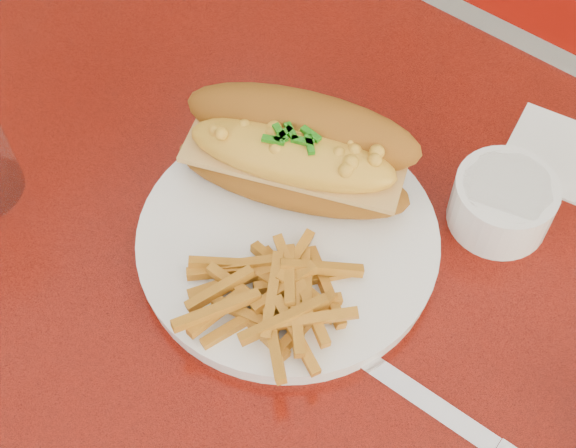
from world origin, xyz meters
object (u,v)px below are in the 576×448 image
Objects in this scene: mac_hoagie at (296,152)px; gravy_ramekin at (503,202)px; sauce_cup_left at (297,131)px; fork at (262,281)px; knife at (485,440)px; diner_table at (354,393)px; dinner_plate at (288,241)px.

mac_hoagie is 2.31× the size of gravy_ramekin.
fork is at bearing -61.88° from sauce_cup_left.
gravy_ramekin reaches higher than knife.
diner_table is 4.92× the size of mac_hoagie.
dinner_plate reaches higher than diner_table.
gravy_ramekin is at bearing 79.14° from diner_table.
dinner_plate is (-0.10, 0.02, 0.17)m from diner_table.
fork is 0.57× the size of knife.
fork is at bearing -160.29° from diner_table.
dinner_plate is 2.34× the size of fork.
knife is (0.31, -0.15, -0.01)m from sauce_cup_left.
fork is 2.09× the size of sauce_cup_left.
diner_table is 0.21m from fork.
gravy_ramekin is 1.70× the size of sauce_cup_left.
dinner_plate is 2.87× the size of gravy_ramekin.
dinner_plate is at bearing 169.78° from diner_table.
gravy_ramekin reaches higher than sauce_cup_left.
mac_hoagie is 0.30m from knife.
sauce_cup_left is at bearing 124.49° from dinner_plate.
knife is at bearing -114.32° from fork.
gravy_ramekin is at bearing 7.45° from mac_hoagie.
knife is at bearing -41.70° from mac_hoagie.
diner_table is at bearing -100.86° from gravy_ramekin.
dinner_plate is at bearing -132.26° from gravy_ramekin.
fork is at bearing -77.39° from dinner_plate.
mac_hoagie is 0.20m from gravy_ramekin.
knife is at bearing -62.26° from gravy_ramekin.
diner_table is at bearing 167.26° from knife.
diner_table is 0.28m from sauce_cup_left.
sauce_cup_left is at bearing 152.70° from knife.
fork is at bearing -179.90° from knife.
mac_hoagie is at bearing -52.97° from sauce_cup_left.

